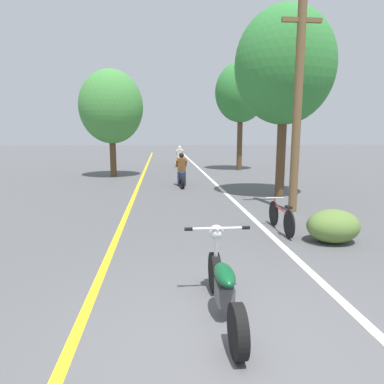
{
  "coord_description": "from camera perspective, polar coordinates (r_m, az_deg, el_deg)",
  "views": [
    {
      "loc": [
        -0.7,
        -3.27,
        2.27
      ],
      "look_at": [
        0.02,
        4.61,
        0.9
      ],
      "focal_mm": 32.0,
      "sensor_mm": 36.0,
      "label": 1
    }
  ],
  "objects": [
    {
      "name": "motorcycle_foreground",
      "position": [
        4.44,
        5.27,
        -15.13
      ],
      "size": [
        0.9,
        2.08,
        1.01
      ],
      "color": "black",
      "rests_on": "ground"
    },
    {
      "name": "bicycle_parked",
      "position": [
        8.23,
        14.61,
        -4.11
      ],
      "size": [
        0.44,
        1.66,
        0.72
      ],
      "color": "black",
      "rests_on": "ground"
    },
    {
      "name": "roadside_tree_left",
      "position": [
        18.39,
        -13.33,
        13.62
      ],
      "size": [
        3.23,
        2.91,
        5.44
      ],
      "color": "#513A23",
      "rests_on": "ground"
    },
    {
      "name": "ground_plane",
      "position": [
        4.05,
        6.23,
        -24.41
      ],
      "size": [
        120.0,
        120.0,
        0.0
      ],
      "primitive_type": "plane",
      "color": "#515154"
    },
    {
      "name": "lane_stripe_edge",
      "position": [
        16.23,
        3.51,
        1.79
      ],
      "size": [
        0.14,
        48.0,
        0.01
      ],
      "primitive_type": "cube",
      "color": "white",
      "rests_on": "ground"
    },
    {
      "name": "roadside_bush",
      "position": [
        7.77,
        22.46,
        -5.27
      ],
      "size": [
        1.1,
        0.88,
        0.7
      ],
      "color": "#5B7A38",
      "rests_on": "ground"
    },
    {
      "name": "utility_pole",
      "position": [
        10.24,
        17.18,
        13.54
      ],
      "size": [
        1.1,
        0.24,
        5.85
      ],
      "color": "brown",
      "rests_on": "ground"
    },
    {
      "name": "lane_stripe_center",
      "position": [
        16.08,
        -8.7,
        1.61
      ],
      "size": [
        0.14,
        48.0,
        0.01
      ],
      "primitive_type": "cube",
      "color": "yellow",
      "rests_on": "ground"
    },
    {
      "name": "roadside_tree_right_near",
      "position": [
        12.8,
        15.21,
        19.53
      ],
      "size": [
        3.43,
        3.09,
        6.5
      ],
      "color": "#513A23",
      "rests_on": "ground"
    },
    {
      "name": "motorcycle_rider_far",
      "position": [
        23.04,
        -2.06,
        5.5
      ],
      "size": [
        0.5,
        2.03,
        1.42
      ],
      "color": "black",
      "rests_on": "ground"
    },
    {
      "name": "roadside_tree_right_far",
      "position": [
        21.42,
        8.13,
        16.04
      ],
      "size": [
        3.07,
        2.77,
        6.42
      ],
      "color": "#513A23",
      "rests_on": "ground"
    },
    {
      "name": "motorcycle_rider_lead",
      "position": [
        14.79,
        -1.74,
        3.08
      ],
      "size": [
        0.5,
        2.12,
        1.43
      ],
      "color": "black",
      "rests_on": "ground"
    }
  ]
}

